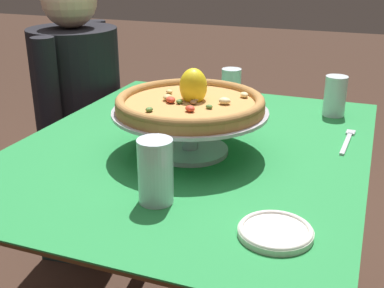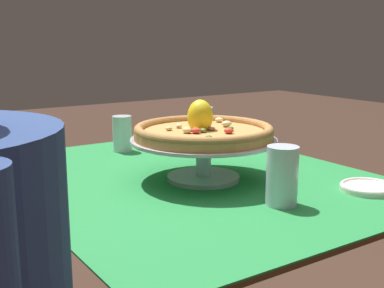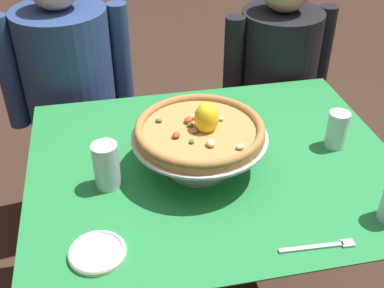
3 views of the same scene
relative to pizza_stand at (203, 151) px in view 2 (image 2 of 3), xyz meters
The scene contains 8 objects.
dining_table 0.20m from the pizza_stand, 14.52° to the left, with size 1.11×0.90×0.75m.
pizza_stand is the anchor object (origin of this frame).
pizza 0.06m from the pizza_stand, 10.90° to the right, with size 0.37×0.37×0.10m.
water_glass_side_left 0.27m from the pizza_stand, behind, with size 0.07×0.07×0.14m.
water_glass_side_right 0.44m from the pizza_stand, ahead, with size 0.07×0.07×0.12m.
water_glass_front_right 0.54m from the pizza_stand, 35.17° to the right, with size 0.07×0.07×0.12m.
side_plate 0.43m from the pizza_stand, 137.36° to the right, with size 0.14×0.14×0.02m.
dinner_fork 0.44m from the pizza_stand, 59.00° to the right, with size 0.19×0.03×0.01m.
Camera 2 is at (-1.12, 0.74, 1.12)m, focal length 46.99 mm.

